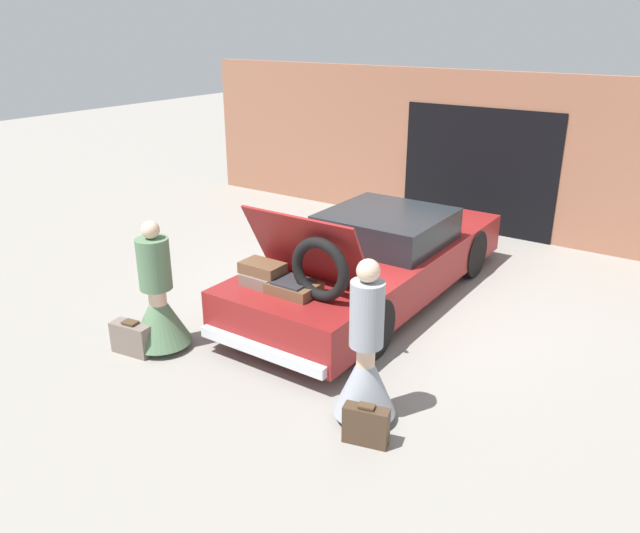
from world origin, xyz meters
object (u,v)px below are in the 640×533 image
suitcase_beside_right_person (366,425)px  car (375,261)px  person_left (158,305)px  person_right (365,365)px  suitcase_beside_left_person (132,338)px

suitcase_beside_right_person → car: bearing=118.7°
person_left → person_right: bearing=91.2°
person_left → person_right: (2.68, 0.12, 0.04)m
car → suitcase_beside_right_person: size_ratio=11.21×
car → person_right: size_ratio=2.99×
car → suitcase_beside_left_person: bearing=-117.3°
car → person_left: bearing=-117.0°
person_right → suitcase_beside_left_person: person_right is taller
car → person_right: person_right is taller
person_right → suitcase_beside_left_person: bearing=100.8°
person_left → suitcase_beside_left_person: bearing=-31.7°
suitcase_beside_left_person → suitcase_beside_right_person: size_ratio=1.17×
suitcase_beside_left_person → person_left: bearing=59.7°
car → person_left: size_ratio=3.17×
person_left → person_right: person_right is taller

